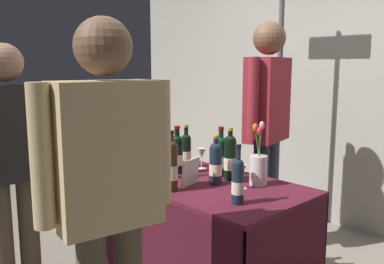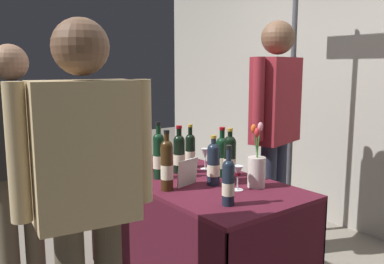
{
  "view_description": "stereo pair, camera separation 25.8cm",
  "coord_description": "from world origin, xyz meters",
  "px_view_note": "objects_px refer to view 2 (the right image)",
  "views": [
    {
      "loc": [
        1.86,
        -1.74,
        1.45
      ],
      "look_at": [
        0.0,
        0.0,
        1.04
      ],
      "focal_mm": 38.38,
      "sensor_mm": 36.0,
      "label": 1
    },
    {
      "loc": [
        2.03,
        -1.55,
        1.45
      ],
      "look_at": [
        0.0,
        0.0,
        1.04
      ],
      "focal_mm": 38.38,
      "sensor_mm": 36.0,
      "label": 2
    }
  ],
  "objects_px": {
    "tasting_table": "(192,212)",
    "flower_vase": "(257,169)",
    "featured_wine_bottle": "(213,163)",
    "taster_foreground_right": "(86,183)",
    "booth_signpost": "(293,65)",
    "wine_glass_mid": "(238,172)",
    "vendor_presenter": "(275,116)",
    "wine_glass_near_vendor": "(205,154)",
    "display_bottle_0": "(128,150)"
  },
  "relations": [
    {
      "from": "tasting_table",
      "to": "flower_vase",
      "type": "distance_m",
      "value": 0.54
    },
    {
      "from": "featured_wine_bottle",
      "to": "flower_vase",
      "type": "xyz_separation_m",
      "value": [
        0.19,
        0.18,
        -0.02
      ]
    },
    {
      "from": "featured_wine_bottle",
      "to": "vendor_presenter",
      "type": "height_order",
      "value": "vendor_presenter"
    },
    {
      "from": "vendor_presenter",
      "to": "booth_signpost",
      "type": "relative_size",
      "value": 0.75
    },
    {
      "from": "vendor_presenter",
      "to": "taster_foreground_right",
      "type": "height_order",
      "value": "vendor_presenter"
    },
    {
      "from": "display_bottle_0",
      "to": "vendor_presenter",
      "type": "relative_size",
      "value": 0.2
    },
    {
      "from": "wine_glass_near_vendor",
      "to": "taster_foreground_right",
      "type": "height_order",
      "value": "taster_foreground_right"
    },
    {
      "from": "featured_wine_bottle",
      "to": "wine_glass_near_vendor",
      "type": "height_order",
      "value": "featured_wine_bottle"
    },
    {
      "from": "display_bottle_0",
      "to": "booth_signpost",
      "type": "xyz_separation_m",
      "value": [
        0.21,
        1.43,
        0.57
      ]
    },
    {
      "from": "featured_wine_bottle",
      "to": "wine_glass_mid",
      "type": "relative_size",
      "value": 2.11
    },
    {
      "from": "tasting_table",
      "to": "featured_wine_bottle",
      "type": "relative_size",
      "value": 4.93
    },
    {
      "from": "featured_wine_bottle",
      "to": "taster_foreground_right",
      "type": "relative_size",
      "value": 0.19
    },
    {
      "from": "wine_glass_mid",
      "to": "flower_vase",
      "type": "relative_size",
      "value": 0.37
    },
    {
      "from": "vendor_presenter",
      "to": "flower_vase",
      "type": "bearing_deg",
      "value": 18.96
    },
    {
      "from": "display_bottle_0",
      "to": "wine_glass_near_vendor",
      "type": "bearing_deg",
      "value": 60.58
    },
    {
      "from": "display_bottle_0",
      "to": "flower_vase",
      "type": "distance_m",
      "value": 0.89
    },
    {
      "from": "tasting_table",
      "to": "flower_vase",
      "type": "bearing_deg",
      "value": 26.02
    },
    {
      "from": "flower_vase",
      "to": "vendor_presenter",
      "type": "relative_size",
      "value": 0.22
    },
    {
      "from": "flower_vase",
      "to": "wine_glass_mid",
      "type": "bearing_deg",
      "value": -98.78
    },
    {
      "from": "vendor_presenter",
      "to": "wine_glass_mid",
      "type": "bearing_deg",
      "value": 12.7
    },
    {
      "from": "wine_glass_near_vendor",
      "to": "booth_signpost",
      "type": "distance_m",
      "value": 1.15
    },
    {
      "from": "vendor_presenter",
      "to": "taster_foreground_right",
      "type": "bearing_deg",
      "value": 1.85
    },
    {
      "from": "booth_signpost",
      "to": "wine_glass_mid",
      "type": "bearing_deg",
      "value": -64.3
    },
    {
      "from": "tasting_table",
      "to": "taster_foreground_right",
      "type": "height_order",
      "value": "taster_foreground_right"
    },
    {
      "from": "tasting_table",
      "to": "taster_foreground_right",
      "type": "xyz_separation_m",
      "value": [
        0.48,
        -0.91,
        0.47
      ]
    },
    {
      "from": "taster_foreground_right",
      "to": "wine_glass_near_vendor",
      "type": "bearing_deg",
      "value": 36.7
    },
    {
      "from": "taster_foreground_right",
      "to": "booth_signpost",
      "type": "distance_m",
      "value": 2.24
    },
    {
      "from": "featured_wine_bottle",
      "to": "booth_signpost",
      "type": "xyz_separation_m",
      "value": [
        -0.38,
        1.17,
        0.59
      ]
    },
    {
      "from": "tasting_table",
      "to": "wine_glass_near_vendor",
      "type": "distance_m",
      "value": 0.42
    },
    {
      "from": "booth_signpost",
      "to": "vendor_presenter",
      "type": "bearing_deg",
      "value": -66.36
    },
    {
      "from": "featured_wine_bottle",
      "to": "display_bottle_0",
      "type": "bearing_deg",
      "value": -156.27
    },
    {
      "from": "wine_glass_mid",
      "to": "taster_foreground_right",
      "type": "relative_size",
      "value": 0.09
    },
    {
      "from": "tasting_table",
      "to": "wine_glass_near_vendor",
      "type": "height_order",
      "value": "wine_glass_near_vendor"
    },
    {
      "from": "featured_wine_bottle",
      "to": "tasting_table",
      "type": "bearing_deg",
      "value": -176.38
    },
    {
      "from": "taster_foreground_right",
      "to": "booth_signpost",
      "type": "xyz_separation_m",
      "value": [
        -0.66,
        2.09,
        0.48
      ]
    },
    {
      "from": "tasting_table",
      "to": "featured_wine_bottle",
      "type": "height_order",
      "value": "featured_wine_bottle"
    },
    {
      "from": "booth_signpost",
      "to": "flower_vase",
      "type": "bearing_deg",
      "value": -60.48
    },
    {
      "from": "featured_wine_bottle",
      "to": "wine_glass_near_vendor",
      "type": "distance_m",
      "value": 0.39
    },
    {
      "from": "wine_glass_near_vendor",
      "to": "wine_glass_mid",
      "type": "relative_size",
      "value": 1.01
    },
    {
      "from": "flower_vase",
      "to": "featured_wine_bottle",
      "type": "bearing_deg",
      "value": -136.99
    },
    {
      "from": "taster_foreground_right",
      "to": "booth_signpost",
      "type": "relative_size",
      "value": 0.7
    },
    {
      "from": "featured_wine_bottle",
      "to": "wine_glass_near_vendor",
      "type": "bearing_deg",
      "value": 148.25
    },
    {
      "from": "tasting_table",
      "to": "wine_glass_mid",
      "type": "xyz_separation_m",
      "value": [
        0.36,
        0.05,
        0.33
      ]
    },
    {
      "from": "flower_vase",
      "to": "vendor_presenter",
      "type": "xyz_separation_m",
      "value": [
        -0.39,
        0.6,
        0.23
      ]
    },
    {
      "from": "display_bottle_0",
      "to": "wine_glass_near_vendor",
      "type": "relative_size",
      "value": 2.38
    },
    {
      "from": "wine_glass_mid",
      "to": "tasting_table",
      "type": "bearing_deg",
      "value": -171.45
    },
    {
      "from": "display_bottle_0",
      "to": "vendor_presenter",
      "type": "height_order",
      "value": "vendor_presenter"
    },
    {
      "from": "taster_foreground_right",
      "to": "booth_signpost",
      "type": "height_order",
      "value": "booth_signpost"
    },
    {
      "from": "vendor_presenter",
      "to": "booth_signpost",
      "type": "xyz_separation_m",
      "value": [
        -0.17,
        0.39,
        0.38
      ]
    },
    {
      "from": "tasting_table",
      "to": "taster_foreground_right",
      "type": "relative_size",
      "value": 0.91
    }
  ]
}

